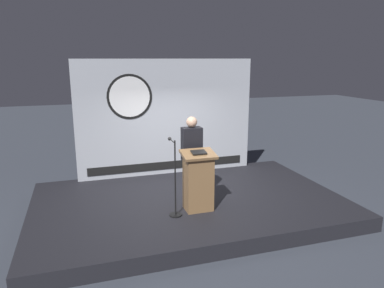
# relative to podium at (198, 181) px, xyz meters

# --- Properties ---
(ground_plane) EXTENTS (40.00, 40.00, 0.00)m
(ground_plane) POSITION_rel_podium_xyz_m (-0.01, 0.59, -0.89)
(ground_plane) COLOR #383D47
(stage_platform) EXTENTS (6.40, 4.00, 0.30)m
(stage_platform) POSITION_rel_podium_xyz_m (-0.01, 0.59, -0.74)
(stage_platform) COLOR black
(stage_platform) RESTS_ON ground
(banner_display) EXTENTS (4.48, 0.12, 2.89)m
(banner_display) POSITION_rel_podium_xyz_m (-0.04, 2.44, 0.86)
(banner_display) COLOR #B2B7C1
(banner_display) RESTS_ON stage_platform
(podium) EXTENTS (0.64, 0.50, 1.19)m
(podium) POSITION_rel_podium_xyz_m (0.00, 0.00, 0.00)
(podium) COLOR olive
(podium) RESTS_ON stage_platform
(speaker_person) EXTENTS (0.40, 0.26, 1.77)m
(speaker_person) POSITION_rel_podium_xyz_m (0.02, 0.48, 0.32)
(speaker_person) COLOR black
(speaker_person) RESTS_ON stage_platform
(microphone_stand) EXTENTS (0.24, 0.54, 1.46)m
(microphone_stand) POSITION_rel_podium_xyz_m (-0.50, -0.10, -0.07)
(microphone_stand) COLOR black
(microphone_stand) RESTS_ON stage_platform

